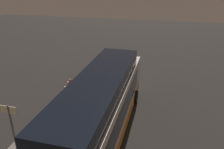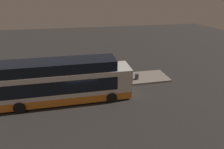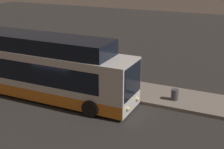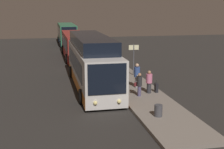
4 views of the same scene
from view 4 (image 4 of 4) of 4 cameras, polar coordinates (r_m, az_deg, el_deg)
ground at (r=22.45m, az=-3.58°, el=-3.26°), size 80.00×80.00×0.00m
platform at (r=23.07m, az=4.19°, el=-2.59°), size 20.00×3.10×0.19m
bus_lead at (r=23.67m, az=-3.73°, el=1.89°), size 12.10×2.86×3.88m
bus_second at (r=37.56m, az=-6.85°, el=5.26°), size 11.73×2.70×2.87m
bus_third at (r=51.03m, az=-8.27°, el=7.28°), size 10.56×2.76×3.22m
passenger_boarding at (r=20.68m, az=4.99°, el=-1.68°), size 0.59×0.55×1.57m
passenger_waiting at (r=22.78m, az=4.60°, el=-0.06°), size 0.64×0.48×1.80m
passenger_with_bags at (r=21.45m, az=6.80°, el=-1.24°), size 0.60×0.60×1.58m
suitcase at (r=21.84m, az=8.10°, el=-2.41°), size 0.36×0.18×0.88m
sign_post at (r=26.84m, az=3.98°, el=3.48°), size 0.10×0.88×2.66m
trash_bin at (r=17.18m, az=8.47°, el=-6.54°), size 0.44×0.44×0.65m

